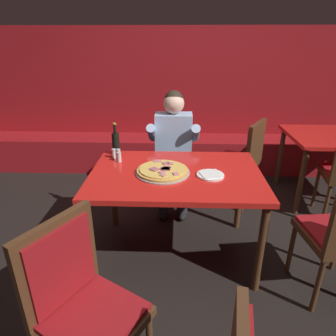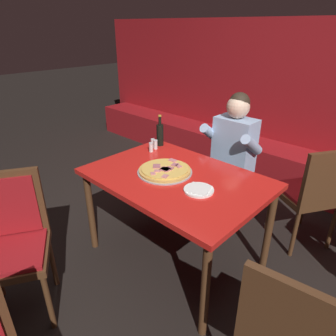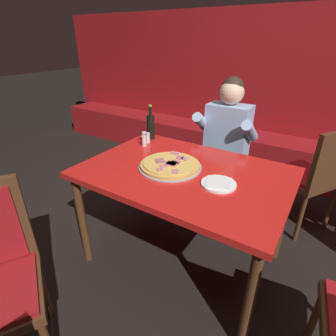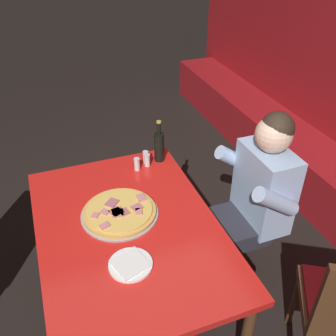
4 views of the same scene
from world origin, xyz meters
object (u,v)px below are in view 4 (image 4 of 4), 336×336
at_px(plate_white_paper, 131,264).
at_px(shaker_oregano, 137,165).
at_px(main_dining_table, 129,237).
at_px(diner_seated_blue_shirt, 250,200).
at_px(beer_bottle, 159,146).
at_px(shaker_red_pepper_flakes, 146,158).
at_px(shaker_parmesan, 147,161).
at_px(pizza, 120,212).

xyz_separation_m(plate_white_paper, shaker_oregano, (-0.75, 0.26, 0.03)).
height_order(plate_white_paper, shaker_oregano, shaker_oregano).
bearing_deg(shaker_oregano, main_dining_table, -22.31).
bearing_deg(diner_seated_blue_shirt, beer_bottle, -141.09).
relative_size(plate_white_paper, shaker_red_pepper_flakes, 2.44).
bearing_deg(beer_bottle, main_dining_table, -34.39).
bearing_deg(shaker_parmesan, beer_bottle, 110.81).
bearing_deg(shaker_parmesan, shaker_oregano, -74.77).
bearing_deg(shaker_oregano, shaker_red_pepper_flakes, 127.39).
height_order(main_dining_table, pizza, pizza).
bearing_deg(main_dining_table, shaker_oregano, 157.69).
bearing_deg(diner_seated_blue_shirt, shaker_red_pepper_flakes, -135.31).
bearing_deg(shaker_red_pepper_flakes, diner_seated_blue_shirt, 44.69).
bearing_deg(shaker_oregano, beer_bottle, 108.41).
bearing_deg(plate_white_paper, beer_bottle, 151.93).
bearing_deg(beer_bottle, plate_white_paper, -28.07).
bearing_deg(plate_white_paper, shaker_red_pepper_flakes, 157.45).
xyz_separation_m(plate_white_paper, shaker_parmesan, (-0.77, 0.33, 0.03)).
bearing_deg(pizza, main_dining_table, 8.65).
distance_m(pizza, plate_white_paper, 0.37).
bearing_deg(main_dining_table, shaker_red_pepper_flakes, 153.05).
bearing_deg(pizza, plate_white_paper, -6.75).
height_order(beer_bottle, shaker_oregano, beer_bottle).
distance_m(shaker_red_pepper_flakes, shaker_oregano, 0.10).
bearing_deg(shaker_parmesan, plate_white_paper, -23.42).
relative_size(pizza, shaker_red_pepper_flakes, 4.96).
height_order(beer_bottle, shaker_red_pepper_flakes, beer_bottle).
height_order(plate_white_paper, beer_bottle, beer_bottle).
relative_size(plate_white_paper, beer_bottle, 0.72).
height_order(pizza, plate_white_paper, pizza).
bearing_deg(pizza, shaker_parmesan, 144.18).
bearing_deg(shaker_parmesan, main_dining_table, -28.49).
relative_size(main_dining_table, pizza, 3.16).
bearing_deg(shaker_red_pepper_flakes, shaker_oregano, -52.61).
height_order(main_dining_table, beer_bottle, beer_bottle).
distance_m(plate_white_paper, shaker_parmesan, 0.84).
bearing_deg(shaker_red_pepper_flakes, pizza, -33.57).
distance_m(main_dining_table, shaker_oregano, 0.54).
xyz_separation_m(beer_bottle, shaker_parmesan, (0.04, -0.10, -0.07)).
xyz_separation_m(main_dining_table, shaker_red_pepper_flakes, (-0.55, 0.28, 0.12)).
xyz_separation_m(shaker_parmesan, shaker_oregano, (0.02, -0.08, 0.00)).
xyz_separation_m(plate_white_paper, beer_bottle, (-0.81, 0.43, 0.10)).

